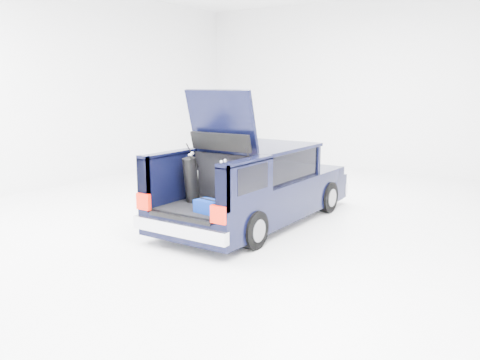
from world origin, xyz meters
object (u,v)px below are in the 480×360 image
Objects in this scene: car at (258,186)px; blue_golf_bag at (224,185)px; black_golf_bag at (191,180)px; blue_duffel at (209,206)px; red_suitcase at (236,189)px.

blue_golf_bag is at bearing -81.31° from car.
car is 1.55m from black_golf_bag.
car is 1.43m from blue_golf_bag.
blue_golf_bag is (0.21, -1.39, 0.28)m from car.
car reaches higher than black_golf_bag.
blue_duffel is (0.26, -1.88, 0.03)m from car.
blue_duffel is (0.05, -0.49, -0.25)m from blue_golf_bag.
blue_duffel is at bearing -75.53° from red_suitcase.
red_suitcase is at bearing 38.59° from black_golf_bag.
car is at bearing 105.83° from blue_duffel.
red_suitcase is 1.35× the size of blue_duffel.
black_golf_bag is 1.89× the size of blue_duffel.
car reaches higher than blue_duffel.
red_suitcase is 0.21m from blue_golf_bag.
car is 10.39× the size of blue_duffel.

